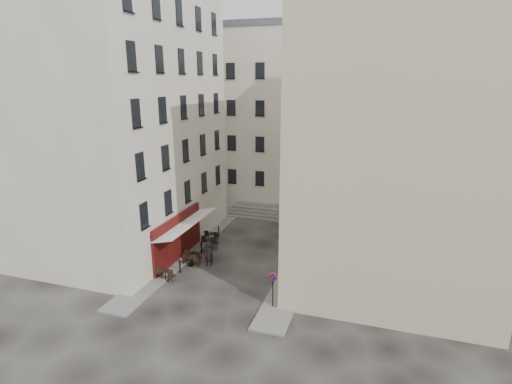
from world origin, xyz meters
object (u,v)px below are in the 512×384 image
at_px(bistro_table_b, 191,260).
at_px(pedestrian, 209,254).
at_px(bistro_table_a, 166,274).
at_px(no_parking_sign, 273,284).

relative_size(bistro_table_b, pedestrian, 0.70).
height_order(bistro_table_a, pedestrian, pedestrian).
bearing_deg(pedestrian, bistro_table_b, -4.44).
xyz_separation_m(no_parking_sign, bistro_table_a, (-7.76, 1.08, -1.14)).
relative_size(no_parking_sign, pedestrian, 1.25).
height_order(no_parking_sign, bistro_table_b, no_parking_sign).
height_order(no_parking_sign, pedestrian, no_parking_sign).
xyz_separation_m(bistro_table_a, pedestrian, (1.84, 2.94, 0.43)).
xyz_separation_m(bistro_table_a, bistro_table_b, (0.62, 2.54, -0.03)).
bearing_deg(bistro_table_a, pedestrian, 57.91).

